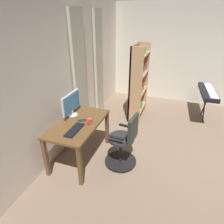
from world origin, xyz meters
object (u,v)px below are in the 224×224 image
at_px(desk, 79,128).
at_px(piano_keyboard, 208,92).
at_px(computer_monitor, 71,103).
at_px(bookshelf, 137,82).
at_px(mug_tea, 90,121).
at_px(office_chair, 124,143).
at_px(computer_keyboard, 75,130).
at_px(cell_phone_by_monitor, 82,120).

height_order(desk, piano_keyboard, piano_keyboard).
xyz_separation_m(computer_monitor, bookshelf, (-1.77, 0.79, -0.09)).
relative_size(desk, bookshelf, 0.69).
height_order(computer_monitor, mug_tea, computer_monitor).
distance_m(office_chair, mug_tea, 0.68).
height_order(computer_monitor, piano_keyboard, computer_monitor).
distance_m(office_chair, computer_keyboard, 0.86).
bearing_deg(office_chair, bookshelf, 12.94).
distance_m(cell_phone_by_monitor, mug_tea, 0.19).
bearing_deg(office_chair, piano_keyboard, -26.16).
xyz_separation_m(desk, cell_phone_by_monitor, (-0.07, 0.03, 0.11)).
xyz_separation_m(cell_phone_by_monitor, mug_tea, (0.05, 0.17, 0.04)).
height_order(desk, computer_monitor, computer_monitor).
relative_size(cell_phone_by_monitor, piano_keyboard, 0.12).
relative_size(desk, computer_keyboard, 2.91).
height_order(computer_monitor, cell_phone_by_monitor, computer_monitor).
height_order(mug_tea, bookshelf, bookshelf).
bearing_deg(computer_keyboard, bookshelf, 167.48).
bearing_deg(computer_keyboard, office_chair, 114.84).
bearing_deg(mug_tea, bookshelf, 169.71).
relative_size(cell_phone_by_monitor, mug_tea, 1.13).
bearing_deg(mug_tea, piano_keyboard, 139.31).
height_order(computer_keyboard, cell_phone_by_monitor, computer_keyboard).
height_order(computer_keyboard, mug_tea, mug_tea).
bearing_deg(mug_tea, cell_phone_by_monitor, -106.65).
bearing_deg(piano_keyboard, computer_keyboard, -43.06).
bearing_deg(mug_tea, computer_keyboard, -27.18).
height_order(office_chair, piano_keyboard, office_chair).
xyz_separation_m(office_chair, bookshelf, (-1.89, -0.23, 0.44)).
bearing_deg(desk, computer_monitor, -132.09).
bearing_deg(office_chair, desk, 102.02).
distance_m(office_chair, piano_keyboard, 2.69).
height_order(desk, bookshelf, bookshelf).
bearing_deg(piano_keyboard, bookshelf, -80.49).
distance_m(computer_keyboard, bookshelf, 2.28).
relative_size(office_chair, computer_monitor, 1.75).
bearing_deg(computer_monitor, cell_phone_by_monitor, 63.27).
bearing_deg(computer_monitor, computer_keyboard, 32.84).
xyz_separation_m(desk, mug_tea, (-0.02, 0.21, 0.15)).
height_order(computer_keyboard, piano_keyboard, piano_keyboard).
bearing_deg(computer_keyboard, cell_phone_by_monitor, -174.09).
height_order(mug_tea, piano_keyboard, mug_tea).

